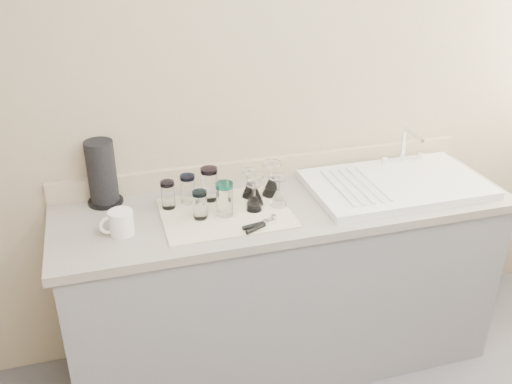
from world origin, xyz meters
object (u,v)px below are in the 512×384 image
object	(u,v)px
goblet_front_left	(254,201)
paper_towel_roll	(102,174)
tumbler_teal	(168,195)
tumbler_purple	(209,184)
goblet_back_right	(272,184)
can_opener	(260,225)
white_mug	(120,223)
tumbler_cyan	(188,189)
sink_unit	(396,183)
tumbler_lavender	(225,199)
tumbler_blue	(200,205)
goblet_front_right	(278,195)
goblet_back_left	(249,188)
goblet_extra	(255,194)

from	to	relation	value
goblet_front_left	paper_towel_roll	size ratio (longest dim) A/B	0.44
tumbler_teal	tumbler_purple	size ratio (longest dim) A/B	0.82
goblet_back_right	can_opener	xyz separation A→B (m)	(-0.13, -0.27, -0.04)
tumbler_purple	white_mug	world-z (taller)	tumbler_purple
white_mug	tumbler_cyan	bearing A→B (deg)	30.01
sink_unit	white_mug	size ratio (longest dim) A/B	5.63
tumbler_purple	tumbler_lavender	bearing A→B (deg)	-78.85
tumbler_blue	can_opener	size ratio (longest dim) A/B	0.80
tumbler_lavender	can_opener	bearing A→B (deg)	-51.44
tumbler_cyan	can_opener	size ratio (longest dim) A/B	0.85
sink_unit	goblet_front_right	xyz separation A→B (m)	(-0.60, -0.03, 0.04)
goblet_back_left	goblet_back_right	world-z (taller)	goblet_back_right
tumbler_lavender	goblet_back_right	xyz separation A→B (m)	(0.25, 0.13, -0.02)
tumbler_blue	tumbler_teal	bearing A→B (deg)	131.55
tumbler_purple	goblet_extra	size ratio (longest dim) A/B	1.07
tumbler_purple	goblet_front_right	size ratio (longest dim) A/B	1.10
tumbler_blue	goblet_extra	bearing A→B (deg)	12.85
tumbler_teal	tumbler_cyan	size ratio (longest dim) A/B	0.94
tumbler_cyan	white_mug	bearing A→B (deg)	-149.99
tumbler_purple	paper_towel_roll	bearing A→B (deg)	165.75
goblet_back_right	can_opener	bearing A→B (deg)	-116.49
goblet_extra	can_opener	xyz separation A→B (m)	(-0.04, -0.21, -0.04)
tumbler_cyan	tumbler_lavender	xyz separation A→B (m)	(0.13, -0.15, 0.01)
tumbler_lavender	goblet_back_right	size ratio (longest dim) A/B	0.94
sink_unit	can_opener	distance (m)	0.75
tumbler_cyan	tumbler_lavender	distance (m)	0.20
tumbler_lavender	white_mug	bearing A→B (deg)	-176.91
tumbler_blue	goblet_extra	xyz separation A→B (m)	(0.26, 0.06, -0.02)
goblet_back_left	paper_towel_roll	xyz separation A→B (m)	(-0.63, 0.14, 0.09)
tumbler_purple	goblet_extra	bearing A→B (deg)	-27.75
tumbler_purple	paper_towel_roll	size ratio (longest dim) A/B	0.52
tumbler_lavender	goblet_back_right	world-z (taller)	goblet_back_right
sink_unit	tumbler_teal	xyz separation A→B (m)	(-1.06, 0.09, 0.05)
goblet_front_right	goblet_extra	size ratio (longest dim) A/B	0.98
white_mug	paper_towel_roll	world-z (taller)	paper_towel_roll
tumbler_purple	goblet_front_right	xyz separation A→B (m)	(0.28, -0.14, -0.03)
goblet_back_right	sink_unit	bearing A→B (deg)	-7.65
tumbler_lavender	white_mug	world-z (taller)	tumbler_lavender
goblet_front_left	tumbler_cyan	bearing A→B (deg)	150.95
goblet_back_right	paper_towel_roll	xyz separation A→B (m)	(-0.74, 0.15, 0.08)
goblet_front_left	paper_towel_roll	xyz separation A→B (m)	(-0.62, 0.26, 0.09)
goblet_back_left	can_opener	xyz separation A→B (m)	(-0.03, -0.28, -0.03)
tumbler_teal	white_mug	bearing A→B (deg)	-144.26
paper_towel_roll	goblet_front_right	bearing A→B (deg)	-19.06
tumbler_teal	goblet_front_right	xyz separation A→B (m)	(0.47, -0.11, -0.02)
tumbler_blue	goblet_back_left	size ratio (longest dim) A/B	0.96
goblet_front_left	can_opener	size ratio (longest dim) A/B	0.82
tumbler_purple	sink_unit	bearing A→B (deg)	-7.27
tumbler_lavender	paper_towel_roll	world-z (taller)	paper_towel_roll
sink_unit	tumbler_cyan	distance (m)	0.98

